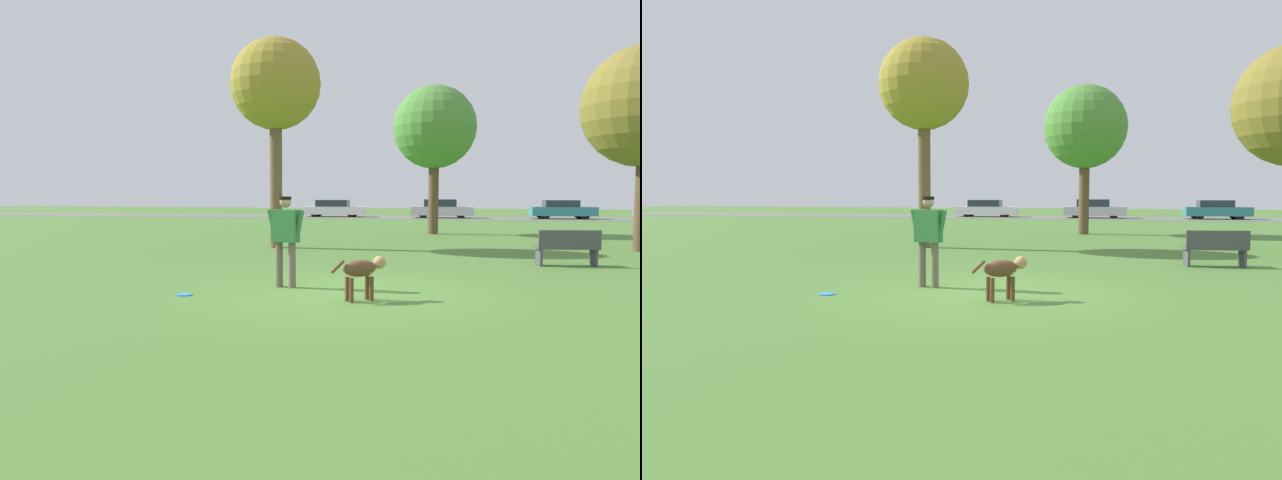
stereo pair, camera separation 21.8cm
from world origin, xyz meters
The scene contains 11 objects.
ground_plane centered at (0.00, 0.00, 0.00)m, with size 120.00×120.00×0.00m, color #4C7A33.
far_road_strip centered at (0.00, 31.91, 0.01)m, with size 120.00×6.00×0.01m.
person centered at (-1.11, 0.16, 0.97)m, with size 0.74×0.31×1.62m.
dog centered at (0.43, -0.79, 0.48)m, with size 0.83×0.67×0.69m.
frisbee centered at (-2.50, -0.99, 0.01)m, with size 0.26×0.26×0.02m.
tree_near_left centered at (-3.62, 7.46, 4.95)m, with size 2.79×2.79×6.43m.
tree_mid_center centered at (0.89, 14.93, 4.42)m, with size 3.44×3.44×6.18m.
parked_car_white centered at (-7.02, 32.07, 0.62)m, with size 4.58×1.92×1.26m.
parked_car_silver centered at (0.81, 31.80, 0.65)m, with size 4.32×1.97×1.32m.
parked_car_teal centered at (8.81, 31.90, 0.64)m, with size 4.21×1.89×1.28m.
park_bench centered at (4.35, 4.57, 0.45)m, with size 1.45×0.64×0.84m.
Camera 1 is at (1.83, -9.49, 1.65)m, focal length 32.00 mm.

